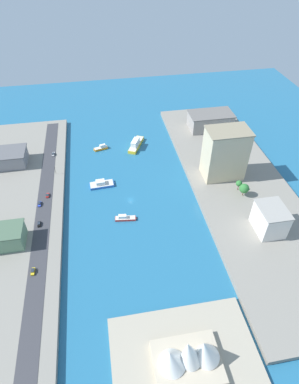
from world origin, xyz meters
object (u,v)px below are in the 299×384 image
(taxi_yellow_cab, at_px, (33,271))
(water_taxi_orange, at_px, (101,148))
(hatchback_blue, at_px, (39,204))
(traffic_light_waterfront, at_px, (55,169))
(hotel_broad_white, at_px, (270,219))
(office_block_beige, at_px, (225,154))
(suv_black, at_px, (39,224))
(tugboat_red, at_px, (125,218))
(catamaran_blue, at_px, (102,184))
(carpark_squat_concrete, at_px, (210,121))
(ferry_yellow_fast, at_px, (136,144))
(pickup_red, at_px, (48,195))
(opera_landmark, at_px, (188,356))
(van_white, at_px, (53,154))

(taxi_yellow_cab, bearing_deg, water_taxi_orange, -110.24)
(hatchback_blue, height_order, traffic_light_waterfront, traffic_light_waterfront)
(hotel_broad_white, height_order, traffic_light_waterfront, hotel_broad_white)
(water_taxi_orange, distance_m, office_block_beige, 106.58)
(taxi_yellow_cab, distance_m, traffic_light_waterfront, 88.47)
(hotel_broad_white, bearing_deg, suv_black, -11.37)
(office_block_beige, bearing_deg, tugboat_red, 21.57)
(office_block_beige, height_order, taxi_yellow_cab, office_block_beige)
(catamaran_blue, relative_size, hatchback_blue, 3.83)
(tugboat_red, bearing_deg, carpark_squat_concrete, -132.45)
(suv_black, bearing_deg, tugboat_red, 178.57)
(water_taxi_orange, distance_m, taxi_yellow_cab, 129.26)
(ferry_yellow_fast, bearing_deg, water_taxi_orange, -2.01)
(tugboat_red, relative_size, pickup_red, 3.28)
(water_taxi_orange, height_order, opera_landmark, opera_landmark)
(catamaran_blue, relative_size, traffic_light_waterfront, 2.96)
(office_block_beige, xyz_separation_m, opera_landmark, (60.66, 125.57, -12.78))
(catamaran_blue, height_order, van_white, van_white)
(pickup_red, height_order, opera_landmark, opera_landmark)
(suv_black, distance_m, hatchback_blue, 19.12)
(ferry_yellow_fast, relative_size, carpark_squat_concrete, 0.68)
(tugboat_red, height_order, taxi_yellow_cab, taxi_yellow_cab)
(hatchback_blue, distance_m, opera_landmark, 136.72)
(catamaran_blue, relative_size, office_block_beige, 0.50)
(tugboat_red, bearing_deg, traffic_light_waterfront, -48.79)
(catamaran_blue, xyz_separation_m, carpark_squat_concrete, (-104.02, -61.61, 9.43))
(suv_black, distance_m, opera_landmark, 120.30)
(hotel_broad_white, bearing_deg, ferry_yellow_fast, -59.08)
(van_white, bearing_deg, hatchback_blue, 83.94)
(suv_black, bearing_deg, taxi_yellow_cab, 89.48)
(office_block_beige, xyz_separation_m, carpark_squat_concrete, (-13.29, -68.66, -11.93))
(suv_black, height_order, hatchback_blue, hatchback_blue)
(taxi_yellow_cab, bearing_deg, traffic_light_waterfront, -95.59)
(taxi_yellow_cab, xyz_separation_m, pickup_red, (-3.92, -63.05, -0.11))
(office_block_beige, relative_size, pickup_red, 8.43)
(ferry_yellow_fast, bearing_deg, office_block_beige, 136.52)
(ferry_yellow_fast, height_order, pickup_red, ferry_yellow_fast)
(hatchback_blue, bearing_deg, office_block_beige, -175.64)
(carpark_squat_concrete, height_order, opera_landmark, opera_landmark)
(water_taxi_orange, xyz_separation_m, pickup_red, (40.80, 58.19, 2.98))
(pickup_red, distance_m, van_white, 51.17)
(tugboat_red, bearing_deg, hotel_broad_white, 162.67)
(carpark_squat_concrete, height_order, pickup_red, carpark_squat_concrete)
(taxi_yellow_cab, bearing_deg, hotel_broad_white, -177.01)
(catamaran_blue, bearing_deg, traffic_light_waterfront, -24.95)
(hotel_broad_white, relative_size, hatchback_blue, 4.10)
(pickup_red, xyz_separation_m, van_white, (-1.41, -51.15, 0.06))
(office_block_beige, height_order, hatchback_blue, office_block_beige)
(taxi_yellow_cab, xyz_separation_m, hatchback_blue, (0.95, -55.11, -0.04))
(tugboat_red, distance_m, water_taxi_orange, 87.22)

